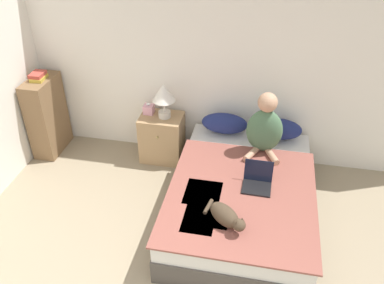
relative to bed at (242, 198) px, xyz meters
name	(u,v)px	position (x,y,z in m)	size (l,w,h in m)	color
wall_back	(218,60)	(-0.46, 1.12, 1.05)	(5.55, 0.05, 2.55)	white
bed	(242,198)	(0.00, 0.00, 0.00)	(1.44, 2.09, 0.46)	#4C4742
pillow_near	(224,123)	(-0.31, 0.89, 0.35)	(0.55, 0.27, 0.24)	navy
pillow_far	(278,129)	(0.32, 0.89, 0.35)	(0.55, 0.27, 0.24)	navy
person_sitting	(265,127)	(0.16, 0.59, 0.54)	(0.40, 0.39, 0.72)	#476B4C
cat_tabby	(226,216)	(-0.10, -0.62, 0.32)	(0.40, 0.42, 0.18)	#473828
laptop_open	(257,182)	(0.14, -0.04, 0.28)	(0.29, 0.28, 0.24)	black
nightstand	(162,137)	(-1.09, 0.85, 0.08)	(0.51, 0.41, 0.61)	tan
table_lamp	(164,95)	(-1.04, 0.85, 0.68)	(0.27, 0.27, 0.44)	beige
tissue_box	(149,109)	(-1.25, 0.90, 0.44)	(0.12, 0.12, 0.14)	#E09EB2
bookshelf	(47,116)	(-2.56, 0.76, 0.28)	(0.28, 0.57, 1.01)	brown
book_stack_top	(38,76)	(-2.56, 0.76, 0.82)	(0.17, 0.23, 0.08)	gold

